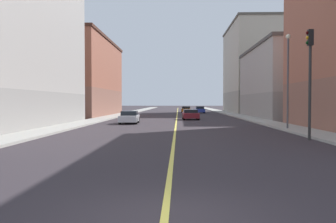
{
  "coord_description": "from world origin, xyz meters",
  "views": [
    {
      "loc": [
        0.26,
        -6.61,
        2.19
      ],
      "look_at": [
        -1.05,
        37.48,
        1.0
      ],
      "focal_mm": 38.34,
      "sensor_mm": 36.0,
      "label": 1
    }
  ],
  "objects_px": {
    "car_blue": "(200,110)",
    "car_maroon": "(191,115)",
    "car_orange": "(186,109)",
    "traffic_light_left_near": "(310,69)",
    "street_lamp_left_near": "(288,71)",
    "building_right_midblock": "(76,78)",
    "building_left_far": "(256,69)",
    "car_silver": "(129,117)",
    "building_left_mid": "(292,82)"
  },
  "relations": [
    {
      "from": "car_blue",
      "to": "car_orange",
      "type": "height_order",
      "value": "car_blue"
    },
    {
      "from": "car_orange",
      "to": "street_lamp_left_near",
      "type": "bearing_deg",
      "value": -81.51
    },
    {
      "from": "car_silver",
      "to": "car_orange",
      "type": "relative_size",
      "value": 0.98
    },
    {
      "from": "building_left_mid",
      "to": "building_left_far",
      "type": "bearing_deg",
      "value": 90.0
    },
    {
      "from": "car_maroon",
      "to": "street_lamp_left_near",
      "type": "bearing_deg",
      "value": -66.72
    },
    {
      "from": "building_right_midblock",
      "to": "car_orange",
      "type": "bearing_deg",
      "value": 45.47
    },
    {
      "from": "building_left_far",
      "to": "car_maroon",
      "type": "height_order",
      "value": "building_left_far"
    },
    {
      "from": "car_blue",
      "to": "car_orange",
      "type": "relative_size",
      "value": 0.92
    },
    {
      "from": "building_left_far",
      "to": "car_blue",
      "type": "bearing_deg",
      "value": -164.88
    },
    {
      "from": "car_silver",
      "to": "traffic_light_left_near",
      "type": "bearing_deg",
      "value": -51.33
    },
    {
      "from": "building_left_far",
      "to": "traffic_light_left_near",
      "type": "relative_size",
      "value": 3.49
    },
    {
      "from": "building_left_mid",
      "to": "building_right_midblock",
      "type": "height_order",
      "value": "building_right_midblock"
    },
    {
      "from": "building_left_far",
      "to": "building_right_midblock",
      "type": "height_order",
      "value": "building_left_far"
    },
    {
      "from": "traffic_light_left_near",
      "to": "car_silver",
      "type": "bearing_deg",
      "value": 128.67
    },
    {
      "from": "building_left_mid",
      "to": "car_blue",
      "type": "relative_size",
      "value": 5.27
    },
    {
      "from": "building_right_midblock",
      "to": "street_lamp_left_near",
      "type": "distance_m",
      "value": 37.66
    },
    {
      "from": "traffic_light_left_near",
      "to": "car_maroon",
      "type": "bearing_deg",
      "value": 104.15
    },
    {
      "from": "building_right_midblock",
      "to": "car_blue",
      "type": "relative_size",
      "value": 5.97
    },
    {
      "from": "building_left_mid",
      "to": "building_right_midblock",
      "type": "xyz_separation_m",
      "value": [
        -32.01,
        6.03,
        1.07
      ]
    },
    {
      "from": "building_left_mid",
      "to": "traffic_light_left_near",
      "type": "xyz_separation_m",
      "value": [
        -8.31,
        -29.78,
        -0.91
      ]
    },
    {
      "from": "traffic_light_left_near",
      "to": "street_lamp_left_near",
      "type": "xyz_separation_m",
      "value": [
        1.02,
        7.43,
        0.5
      ]
    },
    {
      "from": "car_silver",
      "to": "street_lamp_left_near",
      "type": "bearing_deg",
      "value": -31.05
    },
    {
      "from": "building_left_far",
      "to": "building_right_midblock",
      "type": "relative_size",
      "value": 0.91
    },
    {
      "from": "building_left_far",
      "to": "car_silver",
      "type": "height_order",
      "value": "building_left_far"
    },
    {
      "from": "car_orange",
      "to": "traffic_light_left_near",
      "type": "bearing_deg",
      "value": -83.74
    },
    {
      "from": "street_lamp_left_near",
      "to": "car_maroon",
      "type": "relative_size",
      "value": 1.82
    },
    {
      "from": "car_blue",
      "to": "car_orange",
      "type": "xyz_separation_m",
      "value": [
        -2.63,
        4.38,
        -0.02
      ]
    },
    {
      "from": "building_left_mid",
      "to": "street_lamp_left_near",
      "type": "height_order",
      "value": "building_left_mid"
    },
    {
      "from": "street_lamp_left_near",
      "to": "car_maroon",
      "type": "bearing_deg",
      "value": 113.28
    },
    {
      "from": "car_blue",
      "to": "traffic_light_left_near",
      "type": "bearing_deg",
      "value": -86.2
    },
    {
      "from": "building_right_midblock",
      "to": "traffic_light_left_near",
      "type": "relative_size",
      "value": 3.83
    },
    {
      "from": "building_left_far",
      "to": "building_right_midblock",
      "type": "distance_m",
      "value": 36.27
    },
    {
      "from": "car_maroon",
      "to": "building_left_far",
      "type": "bearing_deg",
      "value": 63.77
    },
    {
      "from": "building_left_far",
      "to": "car_silver",
      "type": "xyz_separation_m",
      "value": [
        -20.74,
        -37.11,
        -8.19
      ]
    },
    {
      "from": "car_blue",
      "to": "car_maroon",
      "type": "bearing_deg",
      "value": -95.93
    },
    {
      "from": "car_silver",
      "to": "car_blue",
      "type": "bearing_deg",
      "value": 74.94
    },
    {
      "from": "car_maroon",
      "to": "car_orange",
      "type": "bearing_deg",
      "value": 89.9
    },
    {
      "from": "traffic_light_left_near",
      "to": "car_orange",
      "type": "relative_size",
      "value": 1.43
    },
    {
      "from": "building_left_far",
      "to": "car_blue",
      "type": "relative_size",
      "value": 5.44
    },
    {
      "from": "building_right_midblock",
      "to": "car_maroon",
      "type": "xyz_separation_m",
      "value": [
        17.73,
        -12.14,
        -5.4
      ]
    },
    {
      "from": "building_left_mid",
      "to": "car_orange",
      "type": "xyz_separation_m",
      "value": [
        -14.22,
        24.11,
        -4.33
      ]
    },
    {
      "from": "car_silver",
      "to": "car_orange",
      "type": "height_order",
      "value": "car_silver"
    },
    {
      "from": "building_right_midblock",
      "to": "car_blue",
      "type": "bearing_deg",
      "value": 33.87
    },
    {
      "from": "building_left_far",
      "to": "street_lamp_left_near",
      "type": "relative_size",
      "value": 3.01
    },
    {
      "from": "building_right_midblock",
      "to": "street_lamp_left_near",
      "type": "xyz_separation_m",
      "value": [
        24.72,
        -28.37,
        -1.48
      ]
    },
    {
      "from": "street_lamp_left_near",
      "to": "car_blue",
      "type": "distance_m",
      "value": 42.47
    },
    {
      "from": "car_orange",
      "to": "building_right_midblock",
      "type": "bearing_deg",
      "value": -134.53
    },
    {
      "from": "car_silver",
      "to": "building_right_midblock",
      "type": "bearing_deg",
      "value": 119.07
    },
    {
      "from": "building_left_mid",
      "to": "street_lamp_left_near",
      "type": "bearing_deg",
      "value": -108.08
    },
    {
      "from": "building_left_mid",
      "to": "car_silver",
      "type": "xyz_separation_m",
      "value": [
        -20.74,
        -14.25,
        -4.33
      ]
    }
  ]
}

